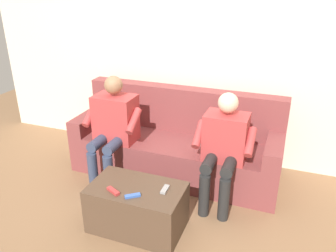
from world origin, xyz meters
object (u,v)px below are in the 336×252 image
couch (177,145)px  remote_red (113,191)px  remote_gray (165,189)px  remote_blue (133,196)px  person_left_seated (224,143)px  person_right_seated (113,123)px  coffee_table (137,207)px

couch → remote_red: 1.17m
remote_gray → remote_blue: bearing=-51.4°
couch → remote_gray: 1.01m
remote_blue → remote_red: (0.18, -0.00, 0.00)m
person_left_seated → remote_blue: bearing=55.7°
couch → remote_red: size_ratio=16.59×
person_right_seated → remote_red: size_ratio=8.31×
remote_red → couch: bearing=-70.8°
coffee_table → remote_red: size_ratio=5.91×
remote_red → person_right_seated: bearing=-35.5°
person_left_seated → remote_gray: person_left_seated is taller
couch → remote_red: bearing=82.9°
coffee_table → remote_gray: remote_gray is taller
remote_gray → person_left_seated: bearing=149.9°
person_left_seated → remote_gray: bearing=61.5°
couch → person_right_seated: (0.58, 0.34, 0.31)m
coffee_table → remote_red: (0.14, 0.13, 0.22)m
person_right_seated → remote_gray: person_right_seated is taller
person_left_seated → person_right_seated: 1.16m
couch → remote_blue: (-0.03, 1.16, 0.10)m
remote_red → remote_gray: bearing=-129.3°
couch → coffee_table: size_ratio=2.81×
person_left_seated → remote_red: 1.10m
remote_gray → remote_red: size_ratio=0.91×
coffee_table → remote_blue: 0.25m
person_left_seated → remote_red: size_ratio=8.01×
coffee_table → remote_blue: (-0.03, 0.13, 0.21)m
person_right_seated → couch: bearing=-149.8°
coffee_table → person_right_seated: 0.99m
couch → remote_red: (0.14, 1.15, 0.10)m
couch → remote_gray: bearing=103.7°
remote_gray → remote_blue: remote_blue is taller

